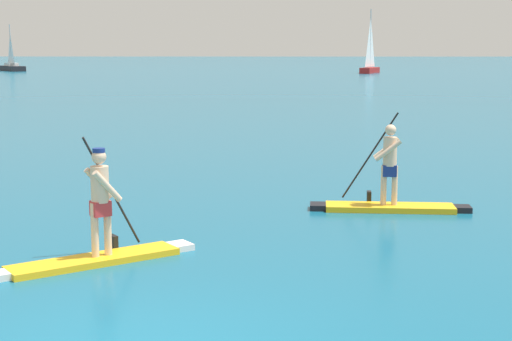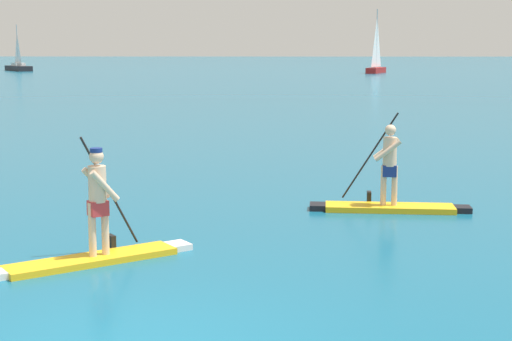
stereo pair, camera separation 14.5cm
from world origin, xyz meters
TOP-DOWN VIEW (x-y plane):
  - paddleboarder_mid_center at (-1.03, 3.53)m, footprint 2.79×2.11m
  - paddleboarder_far_right at (3.78, 7.24)m, footprint 3.08×0.95m
  - sailboat_left_horizon at (-30.20, 90.40)m, footprint 4.85×5.92m
  - sailboat_right_horizon at (13.52, 83.03)m, footprint 2.87×4.73m

SIDE VIEW (x-z plane):
  - paddleboarder_far_right at x=3.78m, z-range -0.60..1.29m
  - paddleboarder_mid_center at x=-1.03m, z-range -0.54..1.33m
  - sailboat_left_horizon at x=-30.20m, z-range -2.22..3.51m
  - sailboat_right_horizon at x=13.52m, z-range -2.53..4.71m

